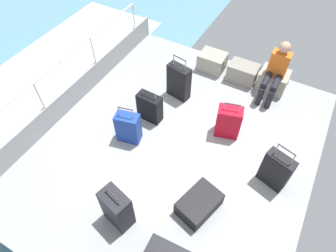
% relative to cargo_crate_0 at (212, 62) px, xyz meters
% --- Properties ---
extents(ground_plane, '(4.40, 5.20, 0.06)m').
position_rel_cargo_crate_0_xyz_m(ground_plane, '(0.30, -2.14, -0.22)').
color(ground_plane, '#939699').
extents(gunwale_port, '(0.06, 5.20, 0.45)m').
position_rel_cargo_crate_0_xyz_m(gunwale_port, '(-1.87, -2.14, 0.04)').
color(gunwale_port, '#939699').
rests_on(gunwale_port, ground_plane).
extents(railing_port, '(0.04, 4.20, 1.02)m').
position_rel_cargo_crate_0_xyz_m(railing_port, '(-1.87, -2.14, 0.59)').
color(railing_port, silver).
rests_on(railing_port, ground_plane).
extents(sea_wake, '(12.00, 12.00, 0.01)m').
position_rel_cargo_crate_0_xyz_m(sea_wake, '(-3.30, -2.14, -0.53)').
color(sea_wake, '#598C9E').
rests_on(sea_wake, ground_plane).
extents(cargo_crate_0, '(0.57, 0.43, 0.37)m').
position_rel_cargo_crate_0_xyz_m(cargo_crate_0, '(0.00, 0.00, 0.00)').
color(cargo_crate_0, gray).
rests_on(cargo_crate_0, ground_plane).
extents(cargo_crate_1, '(0.60, 0.39, 0.38)m').
position_rel_cargo_crate_0_xyz_m(cargo_crate_1, '(0.68, -0.03, 0.00)').
color(cargo_crate_1, gray).
rests_on(cargo_crate_1, ground_plane).
extents(cargo_crate_2, '(0.57, 0.45, 0.41)m').
position_rel_cargo_crate_0_xyz_m(cargo_crate_2, '(1.29, 0.02, 0.02)').
color(cargo_crate_2, '#9E9989').
rests_on(cargo_crate_2, ground_plane).
extents(passenger_seated, '(0.34, 0.66, 1.11)m').
position_rel_cargo_crate_0_xyz_m(passenger_seated, '(1.29, -0.16, 0.40)').
color(passenger_seated, orange).
rests_on(passenger_seated, ground_plane).
extents(suitcase_1, '(0.46, 0.35, 0.74)m').
position_rel_cargo_crate_0_xyz_m(suitcase_1, '(0.93, -1.49, 0.11)').
color(suitcase_1, '#B70C1E').
rests_on(suitcase_1, ground_plane).
extents(suitcase_2, '(0.46, 0.30, 0.87)m').
position_rel_cargo_crate_0_xyz_m(suitcase_2, '(1.90, -2.05, 0.14)').
color(suitcase_2, black).
rests_on(suitcase_2, ground_plane).
extents(suitcase_3, '(0.46, 0.35, 0.77)m').
position_rel_cargo_crate_0_xyz_m(suitcase_3, '(0.20, -3.68, 0.15)').
color(suitcase_3, black).
rests_on(suitcase_3, ground_plane).
extents(suitcase_4, '(0.43, 0.31, 0.76)m').
position_rel_cargo_crate_0_xyz_m(suitcase_4, '(-0.48, -2.41, 0.10)').
color(suitcase_4, navy).
rests_on(suitcase_4, ground_plane).
extents(suitcase_5, '(0.44, 0.23, 0.67)m').
position_rel_cargo_crate_0_xyz_m(suitcase_5, '(-0.42, -1.83, 0.09)').
color(suitcase_5, black).
rests_on(suitcase_5, ground_plane).
extents(suitcase_6, '(0.47, 0.27, 0.91)m').
position_rel_cargo_crate_0_xyz_m(suitcase_6, '(-0.24, -1.06, 0.17)').
color(suitcase_6, black).
rests_on(suitcase_6, ground_plane).
extents(suitcase_7, '(0.57, 0.71, 0.26)m').
position_rel_cargo_crate_0_xyz_m(suitcase_7, '(1.11, -2.99, -0.05)').
color(suitcase_7, black).
rests_on(suitcase_7, ground_plane).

